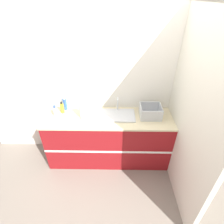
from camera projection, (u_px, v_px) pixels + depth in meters
name	position (u px, v px, depth m)	size (l,w,h in m)	color
ground_plane	(108.00, 170.00, 3.07)	(12.00, 12.00, 0.00)	slate
wall_back	(109.00, 87.00, 2.88)	(4.47, 0.06, 2.60)	silver
wall_right	(180.00, 97.00, 2.58)	(0.06, 2.61, 2.60)	beige
counter_cabinet	(109.00, 138.00, 3.07)	(2.09, 0.63, 0.92)	maroon
sink	(118.00, 115.00, 2.84)	(0.56, 0.36, 0.26)	silver
paper_towel_roll	(83.00, 111.00, 2.72)	(0.11, 0.11, 0.27)	#4C4C51
dish_rack	(150.00, 113.00, 2.79)	(0.33, 0.30, 0.19)	#B7BABF
bottle_clear	(55.00, 111.00, 2.79)	(0.07, 0.07, 0.20)	silver
bottle_blue	(65.00, 104.00, 2.94)	(0.06, 0.06, 0.25)	#2D56B7
bottle_yellow	(62.00, 108.00, 2.87)	(0.06, 0.06, 0.20)	yellow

